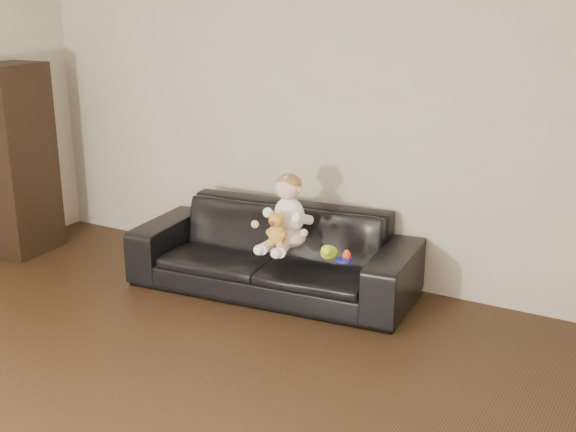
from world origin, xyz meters
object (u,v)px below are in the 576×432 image
Objects in this scene: sofa at (273,251)px; toy_green at (329,252)px; cabinet at (17,160)px; baby at (287,216)px; teddy_bear at (277,229)px; toy_rattle at (347,256)px; toy_blue_disc at (344,260)px.

toy_green is (0.54, -0.18, 0.14)m from sofa.
cabinet is (-2.23, -0.31, 0.48)m from sofa.
sofa is at bearing 136.45° from baby.
teddy_bear is 0.50m from toy_rattle.
teddy_bear reaches higher than toy_blue_disc.
cabinet is 25.05× the size of toy_rattle.
teddy_bear is (0.19, -0.27, 0.27)m from sofa.
sofa is at bearing 167.55° from toy_rattle.
toy_blue_disc is (-0.01, -0.02, -0.02)m from toy_rattle.
cabinet is 14.53× the size of toy_blue_disc.
toy_blue_disc is (0.46, -0.05, -0.22)m from baby.
toy_green is at bearing -24.33° from sofa.
baby is at bearing 88.35° from teddy_bear.
baby is at bearing -37.92° from sofa.
sofa is at bearing 119.77° from teddy_bear.
toy_rattle is (0.65, -0.14, 0.12)m from sofa.
teddy_bear is 3.76× the size of toy_rattle.
cabinet is 3.02× the size of baby.
teddy_bear is at bearing -4.08° from cabinet.
cabinet is at bearing 173.38° from baby.
teddy_bear is at bearing -166.76° from toy_blue_disc.
baby is at bearing -0.38° from cabinet.
toy_green is 1.25× the size of toy_blue_disc.
sofa is 0.42m from teddy_bear.
baby reaches higher than toy_rattle.
toy_green is (2.76, 0.13, -0.34)m from cabinet.
baby reaches higher than teddy_bear.
baby is at bearing 169.22° from toy_green.
sofa is 32.95× the size of toy_rattle.
baby is 0.16m from teddy_bear.
toy_blue_disc is (2.86, 0.15, -0.38)m from cabinet.
toy_rattle is (2.88, 0.17, -0.35)m from cabinet.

